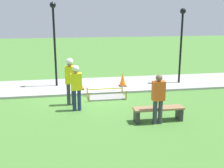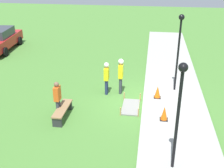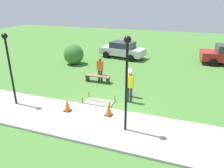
# 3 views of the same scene
# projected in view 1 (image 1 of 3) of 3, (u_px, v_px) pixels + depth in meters

# --- Properties ---
(ground_plane) EXTENTS (60.00, 60.00, 0.00)m
(ground_plane) POSITION_uv_depth(u_px,v_px,m) (90.00, 95.00, 12.27)
(ground_plane) COLOR #477A33
(sidewalk) EXTENTS (28.00, 2.96, 0.10)m
(sidewalk) POSITION_uv_depth(u_px,v_px,m) (87.00, 86.00, 13.67)
(sidewalk) COLOR #9E9E99
(sidewalk) RESTS_ON ground_plane
(wet_concrete_patch) EXTENTS (1.59, 0.84, 0.39)m
(wet_concrete_patch) POSITION_uv_depth(u_px,v_px,m) (106.00, 97.00, 11.86)
(wet_concrete_patch) COLOR gray
(wet_concrete_patch) RESTS_ON ground_plane
(traffic_cone_near_patch) EXTENTS (0.34, 0.34, 0.63)m
(traffic_cone_near_patch) POSITION_uv_depth(u_px,v_px,m) (123.00, 80.00, 13.36)
(traffic_cone_near_patch) COLOR black
(traffic_cone_near_patch) RESTS_ON sidewalk
(traffic_cone_far_patch) EXTENTS (0.34, 0.34, 0.63)m
(traffic_cone_far_patch) POSITION_uv_depth(u_px,v_px,m) (80.00, 83.00, 12.76)
(traffic_cone_far_patch) COLOR black
(traffic_cone_far_patch) RESTS_ON sidewalk
(park_bench) EXTENTS (1.68, 0.44, 0.47)m
(park_bench) POSITION_uv_depth(u_px,v_px,m) (158.00, 111.00, 9.28)
(park_bench) COLOR #2D2D33
(park_bench) RESTS_ON ground_plane
(worker_supervisor) EXTENTS (0.40, 0.24, 1.69)m
(worker_supervisor) POSITION_uv_depth(u_px,v_px,m) (76.00, 84.00, 10.12)
(worker_supervisor) COLOR navy
(worker_supervisor) RESTS_ON ground_plane
(worker_assistant) EXTENTS (0.40, 0.27, 1.85)m
(worker_assistant) POSITION_uv_depth(u_px,v_px,m) (70.00, 77.00, 10.72)
(worker_assistant) COLOR #383D47
(worker_assistant) RESTS_ON ground_plane
(bystander_in_orange_shirt) EXTENTS (0.40, 0.22, 1.63)m
(bystander_in_orange_shirt) POSITION_uv_depth(u_px,v_px,m) (158.00, 96.00, 8.92)
(bystander_in_orange_shirt) COLOR #383D47
(bystander_in_orange_shirt) RESTS_ON ground_plane
(lamppost_near) EXTENTS (0.28, 0.28, 3.88)m
(lamppost_near) POSITION_uv_depth(u_px,v_px,m) (54.00, 32.00, 12.88)
(lamppost_near) COLOR black
(lamppost_near) RESTS_ON sidewalk
(lamppost_far) EXTENTS (0.28, 0.28, 3.62)m
(lamppost_far) POSITION_uv_depth(u_px,v_px,m) (182.00, 34.00, 13.54)
(lamppost_far) COLOR black
(lamppost_far) RESTS_ON sidewalk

